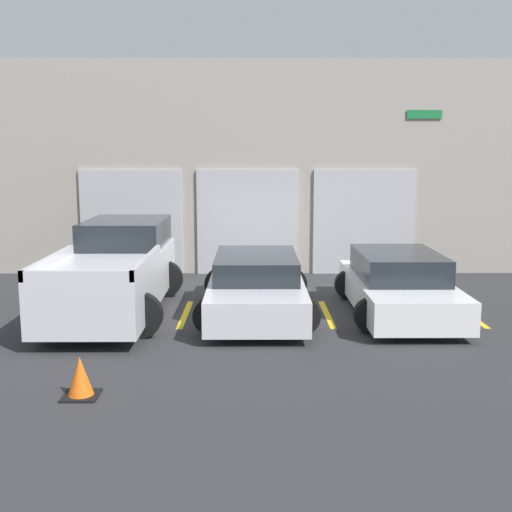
{
  "coord_description": "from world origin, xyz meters",
  "views": [
    {
      "loc": [
        -0.07,
        -13.87,
        3.21
      ],
      "look_at": [
        0.0,
        -0.89,
        1.1
      ],
      "focal_mm": 45.0,
      "sensor_mm": 36.0,
      "label": 1
    }
  ],
  "objects_px": {
    "sedan_white": "(398,285)",
    "traffic_cone": "(80,378)",
    "sedan_side": "(256,286)",
    "pickup_truck": "(116,271)"
  },
  "relations": [
    {
      "from": "traffic_cone",
      "to": "sedan_white",
      "type": "bearing_deg",
      "value": 40.25
    },
    {
      "from": "pickup_truck",
      "to": "sedan_side",
      "type": "distance_m",
      "value": 2.86
    },
    {
      "from": "sedan_white",
      "to": "sedan_side",
      "type": "height_order",
      "value": "sedan_white"
    },
    {
      "from": "pickup_truck",
      "to": "sedan_white",
      "type": "distance_m",
      "value": 5.69
    },
    {
      "from": "sedan_white",
      "to": "sedan_side",
      "type": "bearing_deg",
      "value": -179.95
    },
    {
      "from": "sedan_white",
      "to": "traffic_cone",
      "type": "relative_size",
      "value": 7.86
    },
    {
      "from": "pickup_truck",
      "to": "sedan_side",
      "type": "height_order",
      "value": "pickup_truck"
    },
    {
      "from": "sedan_side",
      "to": "pickup_truck",
      "type": "bearing_deg",
      "value": 175.51
    },
    {
      "from": "traffic_cone",
      "to": "pickup_truck",
      "type": "bearing_deg",
      "value": 96.0
    },
    {
      "from": "sedan_white",
      "to": "pickup_truck",
      "type": "bearing_deg",
      "value": 177.77
    }
  ]
}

